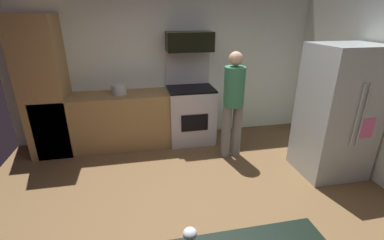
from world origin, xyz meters
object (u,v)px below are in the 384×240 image
(oven_range, at_px, (191,112))
(refrigerator, at_px, (337,112))
(microwave, at_px, (189,42))
(person_cook, at_px, (233,101))
(wine_glass_near, at_px, (190,235))
(stock_pot, at_px, (119,89))

(oven_range, distance_m, refrigerator, 2.22)
(oven_range, relative_size, microwave, 2.07)
(microwave, bearing_deg, person_cook, -57.76)
(wine_glass_near, relative_size, stock_pot, 0.70)
(refrigerator, xyz_separation_m, stock_pot, (-2.86, 1.38, 0.10))
(microwave, xyz_separation_m, wine_glass_near, (-0.63, -3.27, -0.66))
(oven_range, distance_m, person_cook, 0.95)
(oven_range, bearing_deg, refrigerator, -38.90)
(person_cook, height_order, wine_glass_near, person_cook)
(microwave, height_order, refrigerator, microwave)
(microwave, relative_size, person_cook, 0.46)
(microwave, distance_m, refrigerator, 2.38)
(wine_glass_near, height_order, stock_pot, wine_glass_near)
(oven_range, bearing_deg, wine_glass_near, -101.25)
(person_cook, bearing_deg, wine_glass_near, -114.55)
(stock_pot, bearing_deg, wine_glass_near, -80.72)
(person_cook, xyz_separation_m, stock_pot, (-1.65, 0.71, 0.07))
(wine_glass_near, bearing_deg, refrigerator, 37.69)
(microwave, xyz_separation_m, refrigerator, (1.71, -1.46, -0.80))
(refrigerator, bearing_deg, microwave, 139.40)
(refrigerator, height_order, wine_glass_near, refrigerator)
(wine_glass_near, bearing_deg, oven_range, 78.75)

